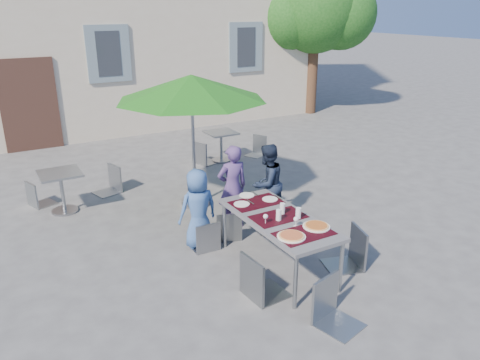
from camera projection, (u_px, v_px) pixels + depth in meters
ground at (271, 264)px, 6.41m from camera, size 90.00×90.00×0.00m
tree at (316, 8)px, 14.45m from camera, size 3.60×3.00×4.70m
dining_table at (278, 221)px, 6.09m from camera, size 0.80×1.85×0.76m
pizza_near_left at (291, 236)px, 5.53m from camera, size 0.34×0.34×0.03m
pizza_near_right at (316, 226)px, 5.78m from camera, size 0.34×0.34×0.03m
glassware at (285, 213)px, 5.99m from camera, size 0.51×0.46×0.15m
place_settings at (253, 199)px, 6.60m from camera, size 0.69×0.51×0.01m
child_0 at (198, 209)px, 6.71m from camera, size 0.58×0.38×1.18m
child_1 at (232, 187)px, 7.27m from camera, size 0.52×0.36×1.36m
child_2 at (267, 184)px, 7.50m from camera, size 0.71×0.54×1.30m
chair_0 at (205, 219)px, 6.62m from camera, size 0.39×0.39×0.85m
chair_1 at (228, 209)px, 6.93m from camera, size 0.48×0.48×0.86m
chair_2 at (275, 199)px, 7.24m from camera, size 0.43×0.43×0.89m
chair_3 at (260, 251)px, 5.48m from camera, size 0.51×0.50×1.06m
chair_4 at (353, 225)px, 6.17m from camera, size 0.58×0.57×1.04m
chair_5 at (335, 276)px, 5.04m from camera, size 0.54×0.55×1.01m
patio_umbrella at (191, 89)px, 7.62m from camera, size 2.53×2.53×2.29m
cafe_table_0 at (61, 186)px, 7.88m from camera, size 0.67×0.67×0.72m
bg_chair_l_0 at (34, 179)px, 8.12m from camera, size 0.49×0.49×0.86m
bg_chair_r_0 at (109, 163)px, 8.73m from camera, size 0.53×0.53×0.96m
cafe_table_1 at (221, 142)px, 10.54m from camera, size 0.64×0.64×0.68m
bg_chair_l_1 at (203, 139)px, 10.30m from camera, size 0.54×0.54×0.98m
bg_chair_r_1 at (258, 134)px, 10.95m from camera, size 0.51×0.51×0.88m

